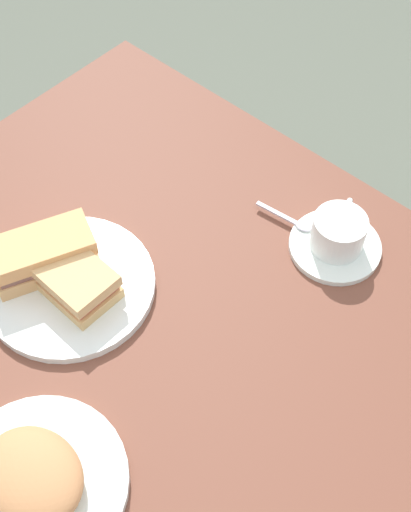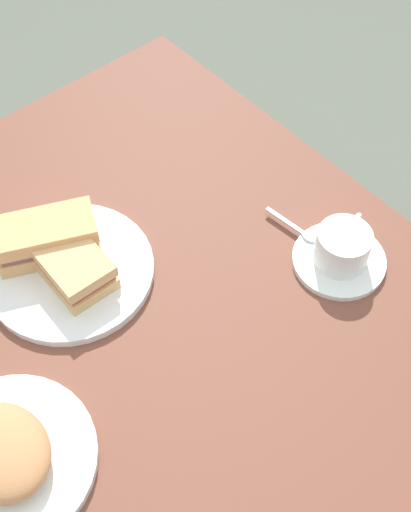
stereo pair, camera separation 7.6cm
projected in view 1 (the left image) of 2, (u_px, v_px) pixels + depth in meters
The scene contains 9 objects.
dining_table at pixel (223, 429), 0.96m from camera, with size 1.30×0.90×0.76m.
sandwich_plate at pixel (70, 285), 0.99m from camera, with size 0.25×0.25×0.01m, color white.
sandwich_front at pixel (72, 278), 0.95m from camera, with size 0.13×0.08×0.05m.
sandwich_back at pixel (42, 254), 0.97m from camera, with size 0.13×0.17×0.06m.
coffee_saucer at pixel (335, 246), 1.03m from camera, with size 0.14×0.14×0.01m, color white.
coffee_cup at pixel (339, 231), 1.00m from camera, with size 0.08×0.10×0.06m.
spoon at pixel (293, 221), 1.05m from camera, with size 0.10×0.02×0.01m.
side_plate at pixel (36, 484), 0.82m from camera, with size 0.23×0.23×0.01m, color white.
side_food_pile at pixel (31, 476), 0.79m from camera, with size 0.14×0.11×0.04m, color #BE7E4E.
Camera 1 is at (0.22, -0.29, 1.59)m, focal length 47.34 mm.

